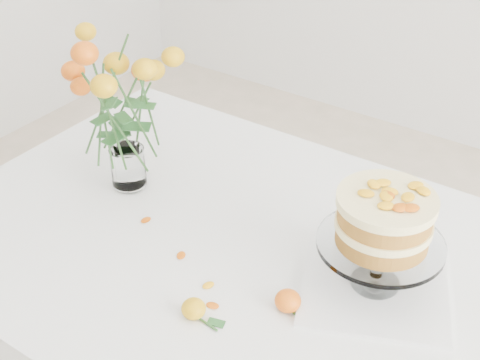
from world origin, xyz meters
name	(u,v)px	position (x,y,z in m)	size (l,w,h in m)	color
table	(256,281)	(0.00, 0.00, 0.67)	(1.43, 0.93, 0.76)	tan
napkin	(374,285)	(0.25, 0.04, 0.76)	(0.28, 0.28, 0.01)	silver
cake_stand	(383,224)	(0.25, 0.04, 0.91)	(0.24, 0.24, 0.22)	white
rose_vase	(120,94)	(-0.38, 0.03, 1.00)	(0.35, 0.35, 0.41)	white
loose_rose_near	(194,309)	(0.01, -0.22, 0.78)	(0.08, 0.05, 0.04)	gold
loose_rose_far	(288,301)	(0.14, -0.11, 0.78)	(0.09, 0.05, 0.04)	#CF600A
stray_petal_a	(181,256)	(-0.12, -0.10, 0.76)	(0.03, 0.02, 0.00)	#FFAE10
stray_petal_b	(208,285)	(-0.02, -0.14, 0.76)	(0.03, 0.02, 0.00)	#FFAE10
stray_petal_c	(213,306)	(0.02, -0.18, 0.76)	(0.03, 0.02, 0.00)	#FFAE10
stray_petal_d	(146,220)	(-0.26, -0.05, 0.76)	(0.03, 0.02, 0.00)	#FFAE10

